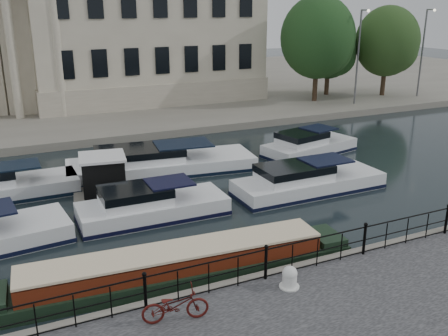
# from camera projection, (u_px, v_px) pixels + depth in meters

# --- Properties ---
(ground_plane) EXTENTS (160.00, 160.00, 0.00)m
(ground_plane) POSITION_uv_depth(u_px,v_px,m) (235.00, 263.00, 18.30)
(ground_plane) COLOR black
(ground_plane) RESTS_ON ground
(far_bank) EXTENTS (120.00, 42.00, 0.55)m
(far_bank) POSITION_uv_depth(u_px,v_px,m) (69.00, 93.00, 51.77)
(far_bank) COLOR #6B665B
(far_bank) RESTS_ON ground_plane
(railing) EXTENTS (24.14, 0.14, 1.22)m
(railing) POSITION_uv_depth(u_px,v_px,m) (266.00, 261.00, 15.98)
(railing) COLOR black
(railing) RESTS_ON near_quay
(civic_building) EXTENTS (53.55, 31.84, 16.85)m
(civic_building) POSITION_uv_depth(u_px,v_px,m) (58.00, 27.00, 45.56)
(civic_building) COLOR #ADA38C
(civic_building) RESTS_ON far_bank
(lamp_posts) EXTENTS (8.24, 1.55, 8.07)m
(lamp_posts) POSITION_uv_depth(u_px,v_px,m) (392.00, 53.00, 45.05)
(lamp_posts) COLOR #59595B
(lamp_posts) RESTS_ON far_bank
(bicycle) EXTENTS (1.99, 1.02, 0.99)m
(bicycle) POSITION_uv_depth(u_px,v_px,m) (175.00, 305.00, 13.90)
(bicycle) COLOR #420E0B
(bicycle) RESTS_ON near_quay
(mooring_bollard) EXTENTS (0.64, 0.64, 0.72)m
(mooring_bollard) POSITION_uv_depth(u_px,v_px,m) (290.00, 277.00, 15.61)
(mooring_bollard) COLOR silver
(mooring_bollard) RESTS_ON near_quay
(narrowboat) EXTENTS (12.99, 2.64, 1.48)m
(narrowboat) POSITION_uv_depth(u_px,v_px,m) (177.00, 271.00, 17.03)
(narrowboat) COLOR black
(narrowboat) RESTS_ON ground_plane
(harbour_hut) EXTENTS (3.29, 2.88, 2.18)m
(harbour_hut) POSITION_uv_depth(u_px,v_px,m) (104.00, 178.00, 24.28)
(harbour_hut) COLOR #6B665B
(harbour_hut) RESTS_ON ground_plane
(cabin_cruisers) EXTENTS (27.45, 10.01, 1.99)m
(cabin_cruisers) POSITION_uv_depth(u_px,v_px,m) (152.00, 186.00, 24.97)
(cabin_cruisers) COLOR silver
(cabin_cruisers) RESTS_ON ground_plane
(trees) EXTENTS (14.06, 8.20, 9.33)m
(trees) POSITION_uv_depth(u_px,v_px,m) (346.00, 44.00, 46.01)
(trees) COLOR black
(trees) RESTS_ON far_bank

